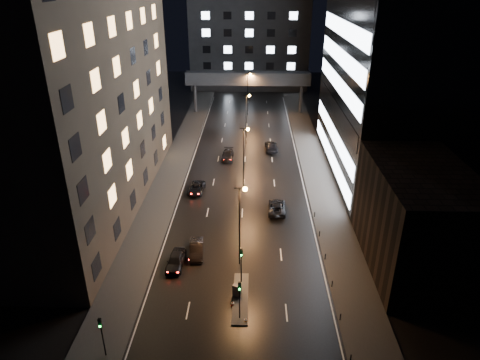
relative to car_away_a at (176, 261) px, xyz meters
The scene contains 26 objects.
ground 33.53m from the car_away_a, 77.20° to the left, with size 160.00×160.00×0.00m, color black.
sidewalk_left 28.15m from the car_away_a, 100.39° to the left, with size 5.00×110.00×0.15m, color #383533.
sidewalk_right 34.11m from the car_away_a, 54.26° to the left, with size 5.00×110.00×0.15m, color #383533.
building_left 29.58m from the car_away_a, 132.10° to the left, with size 15.00×48.00×40.00m, color #2D2319.
building_right_low 27.97m from the car_away_a, ahead, with size 10.00×18.00×12.00m, color black.
building_right_glass 48.43m from the car_away_a, 41.50° to the left, with size 20.00×36.00×45.00m, color black.
building_far 91.74m from the car_away_a, 85.32° to the left, with size 34.00×14.00×25.00m, color #333335.
skybridge 63.57m from the car_away_a, 83.25° to the left, with size 30.00×3.00×10.00m.
median_island 9.40m from the car_away_a, 34.54° to the right, with size 1.60×8.00×0.15m, color #383533.
traffic_signal_near 8.54m from the car_away_a, 20.08° to the right, with size 0.28×0.34×4.40m.
traffic_signal_far 11.59m from the car_away_a, 47.14° to the right, with size 0.28×0.34×4.40m.
traffic_signal_corner 14.10m from the car_away_a, 107.01° to the right, with size 0.28×0.34×4.40m.
bollard_row 17.64m from the car_away_a, ahead, with size 0.12×25.12×0.90m.
streetlight_near 9.52m from the car_away_a, ahead, with size 1.45×0.50×10.15m.
streetlight_mid_a 22.76m from the car_away_a, 69.86° to the left, with size 1.45×0.50×10.15m.
streetlight_mid_b 41.78m from the car_away_a, 79.44° to the left, with size 1.45×0.50×10.15m.
streetlight_far 61.42m from the car_away_a, 82.88° to the left, with size 1.45×0.50×10.15m.
car_away_a is the anchor object (origin of this frame).
car_away_b 3.20m from the car_away_a, 48.51° to the left, with size 1.61×4.61×1.52m, color black.
car_away_c 19.10m from the car_away_a, 89.84° to the left, with size 2.22×4.81×1.34m, color black.
car_away_d 32.92m from the car_away_a, 82.68° to the left, with size 2.07×5.08×1.47m, color black.
car_toward_a 18.14m from the car_away_a, 46.91° to the left, with size 2.43×5.26×1.46m, color black.
car_toward_b 39.46m from the car_away_a, 71.69° to the left, with size 2.29×5.63×1.63m, color black.
utility_cabinet 8.91m from the car_away_a, 34.68° to the right, with size 0.87×0.45×1.33m, color #48484A.
cone_a 9.51m from the car_away_a, 42.97° to the right, with size 0.40×0.40×0.55m, color #FD3A0D.
cone_b 12.12m from the car_away_a, 46.50° to the right, with size 0.36×0.36×0.56m, color orange.
Camera 1 is at (1.35, -33.29, 30.74)m, focal length 32.00 mm.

